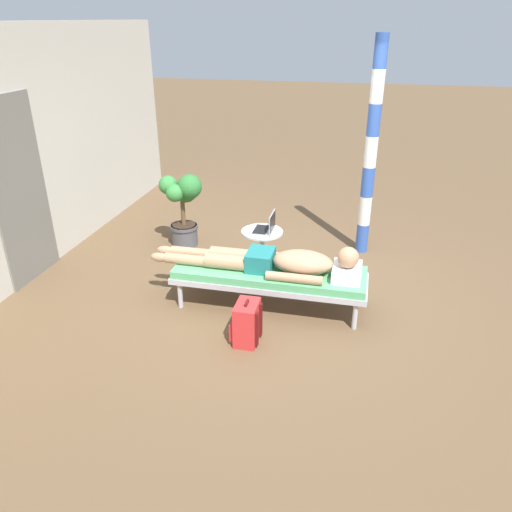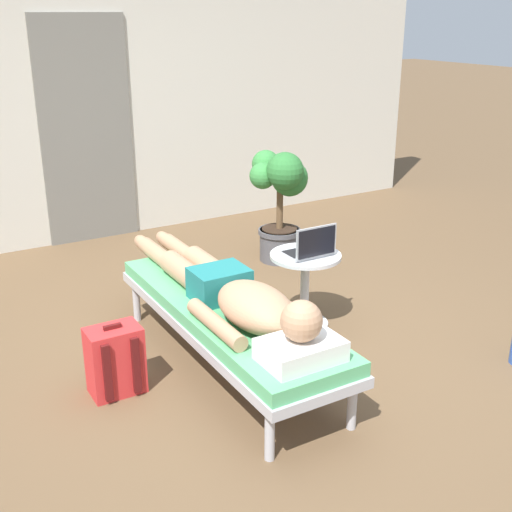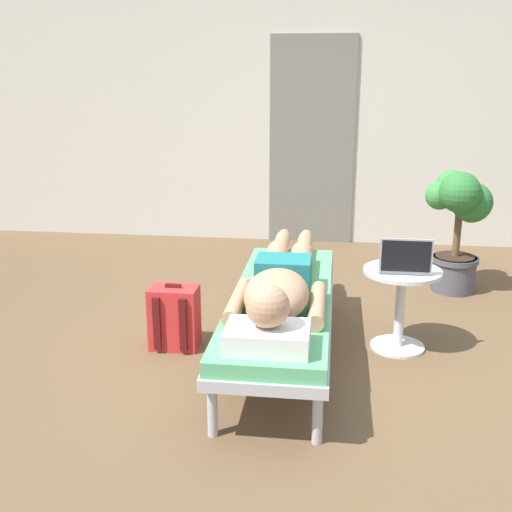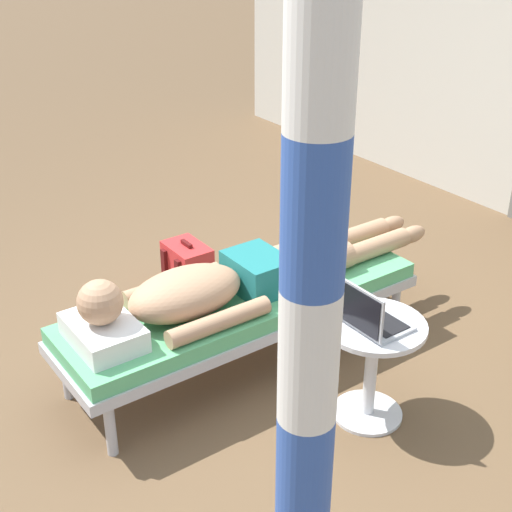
# 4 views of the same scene
# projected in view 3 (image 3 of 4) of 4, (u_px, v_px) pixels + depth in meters

# --- Properties ---
(ground_plane) EXTENTS (40.00, 40.00, 0.00)m
(ground_plane) POSITION_uv_depth(u_px,v_px,m) (315.00, 367.00, 3.70)
(ground_plane) COLOR brown
(house_wall_back) EXTENTS (7.60, 0.20, 2.70)m
(house_wall_back) POSITION_uv_depth(u_px,v_px,m) (308.00, 107.00, 6.19)
(house_wall_back) COLOR beige
(house_wall_back) RESTS_ON ground
(house_door_panel) EXTENTS (0.84, 0.03, 2.04)m
(house_door_panel) POSITION_uv_depth(u_px,v_px,m) (312.00, 142.00, 6.17)
(house_door_panel) COLOR slate
(house_door_panel) RESTS_ON ground
(lounge_chair) EXTENTS (0.60, 1.98, 0.42)m
(lounge_chair) POSITION_uv_depth(u_px,v_px,m) (282.00, 305.00, 3.72)
(lounge_chair) COLOR #B7B7BC
(lounge_chair) RESTS_ON ground
(person_reclining) EXTENTS (0.53, 2.17, 0.32)m
(person_reclining) POSITION_uv_depth(u_px,v_px,m) (280.00, 283.00, 3.58)
(person_reclining) COLOR white
(person_reclining) RESTS_ON lounge_chair
(side_table) EXTENTS (0.48, 0.48, 0.52)m
(side_table) POSITION_uv_depth(u_px,v_px,m) (401.00, 295.00, 3.85)
(side_table) COLOR silver
(side_table) RESTS_ON ground
(laptop) EXTENTS (0.31, 0.24, 0.23)m
(laptop) POSITION_uv_depth(u_px,v_px,m) (404.00, 263.00, 3.74)
(laptop) COLOR #A5A8AD
(laptop) RESTS_ON side_table
(backpack) EXTENTS (0.30, 0.26, 0.42)m
(backpack) POSITION_uv_depth(u_px,v_px,m) (175.00, 318.00, 3.92)
(backpack) COLOR red
(backpack) RESTS_ON ground
(potted_plant) EXTENTS (0.50, 0.56, 0.98)m
(potted_plant) POSITION_uv_depth(u_px,v_px,m) (458.00, 220.00, 4.82)
(potted_plant) COLOR #4C4C51
(potted_plant) RESTS_ON ground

